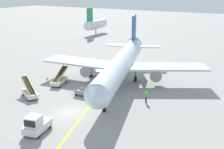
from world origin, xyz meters
TOP-DOWN VIEW (x-y plane):
  - ground_plane at (0.00, 0.00)m, footprint 300.00×300.00m
  - taxi_line_yellow at (0.34, 5.00)m, footprint 23.76×76.57m
  - airliner at (0.18, 13.84)m, footprint 27.74×34.58m
  - pushback_tug at (0.03, -6.38)m, footprint 2.58×3.91m
  - baggage_tug_near_wing at (-6.08, 15.07)m, footprint 2.72×2.38m
  - belt_loader_forward_hold at (-8.55, 8.13)m, footprint 2.56×5.16m
  - belt_loader_aft_hold at (-8.71, 1.41)m, footprint 4.96×3.58m
  - baggage_cart_loaded at (-1.97, 5.88)m, footprint 3.78×1.63m
  - ground_crew_marshaller at (7.19, 8.05)m, footprint 0.36×0.24m
  - safety_cone_nose_left at (1.84, 8.88)m, footprint 0.36×0.36m
  - safety_cone_nose_right at (-12.10, 9.04)m, footprint 0.36×0.36m
  - safety_cone_wingtip_left at (-2.92, 11.51)m, footprint 0.36×0.36m
  - distant_aircraft_far_left at (-31.90, 55.82)m, footprint 3.00×10.10m

SIDE VIEW (x-z plane):
  - ground_plane at x=0.00m, z-range 0.00..0.00m
  - taxi_line_yellow at x=0.34m, z-range 0.00..0.01m
  - safety_cone_nose_left at x=1.84m, z-range 0.00..0.44m
  - safety_cone_nose_right at x=-12.10m, z-range 0.00..0.44m
  - safety_cone_wingtip_left at x=-2.92m, z-range 0.00..0.44m
  - baggage_cart_loaded at x=-1.97m, z-range 0.00..0.94m
  - belt_loader_forward_hold at x=-8.55m, z-range -0.52..2.07m
  - belt_loader_aft_hold at x=-8.71m, z-range -0.52..2.07m
  - ground_crew_marshaller at x=7.19m, z-range 0.06..1.76m
  - baggage_tug_near_wing at x=-6.08m, z-range -0.12..1.98m
  - pushback_tug at x=0.03m, z-range -0.11..2.09m
  - distant_aircraft_far_left at x=-31.90m, z-range -1.18..7.62m
  - airliner at x=0.18m, z-range -1.63..8.47m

